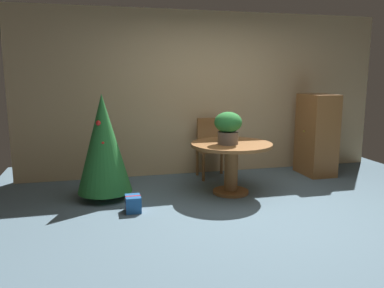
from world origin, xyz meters
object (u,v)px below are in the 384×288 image
object	(u,v)px
flower_vase	(228,126)
wooden_cabinet	(317,135)
round_dining_table	(232,156)
holiday_tree	(103,144)
wooden_chair_far	(212,144)
gift_box_blue	(133,204)

from	to	relation	value
flower_vase	wooden_cabinet	xyz separation A→B (m)	(1.76, 0.71, -0.29)
round_dining_table	flower_vase	bearing A→B (deg)	-141.40
round_dining_table	flower_vase	size ratio (longest dim) A/B	2.56
round_dining_table	holiday_tree	bearing A→B (deg)	173.86
wooden_chair_far	holiday_tree	size ratio (longest dim) A/B	0.68
gift_box_blue	flower_vase	bearing A→B (deg)	14.83
holiday_tree	gift_box_blue	bearing A→B (deg)	-62.40
wooden_chair_far	round_dining_table	bearing A→B (deg)	-90.00
gift_box_blue	wooden_cabinet	distance (m)	3.29
holiday_tree	wooden_cabinet	size ratio (longest dim) A/B	1.06
holiday_tree	gift_box_blue	xyz separation A→B (m)	(0.31, -0.59, -0.64)
wooden_chair_far	gift_box_blue	world-z (taller)	wooden_chair_far
flower_vase	wooden_cabinet	size ratio (longest dim) A/B	0.33
flower_vase	wooden_chair_far	size ratio (longest dim) A/B	0.46
wooden_cabinet	flower_vase	bearing A→B (deg)	-157.96
round_dining_table	holiday_tree	size ratio (longest dim) A/B	0.80
round_dining_table	gift_box_blue	xyz separation A→B (m)	(-1.38, -0.41, -0.42)
flower_vase	round_dining_table	bearing A→B (deg)	38.60
round_dining_table	wooden_chair_far	bearing A→B (deg)	90.00
flower_vase	wooden_chair_far	xyz separation A→B (m)	(0.08, 0.99, -0.42)
holiday_tree	wooden_chair_far	bearing A→B (deg)	24.02
wooden_chair_far	gift_box_blue	xyz separation A→B (m)	(-1.38, -1.34, -0.43)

